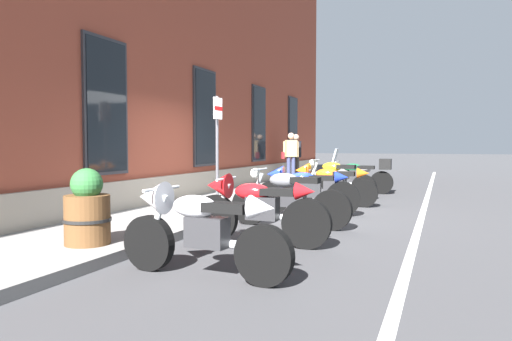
{
  "coord_description": "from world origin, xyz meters",
  "views": [
    {
      "loc": [
        -9.29,
        -3.55,
        1.39
      ],
      "look_at": [
        0.42,
        0.2,
        0.84
      ],
      "focal_mm": 33.88,
      "sensor_mm": 36.0,
      "label": 1
    }
  ],
  "objects_px": {
    "motorcycle_blue_sport": "(304,188)",
    "motorcycle_yellow_naked": "(335,179)",
    "motorcycle_red_sport": "(255,206)",
    "pedestrian_dark_jacket": "(296,154)",
    "motorcycle_orange_sport": "(328,182)",
    "motorcycle_grey_naked": "(289,198)",
    "motorcycle_green_touring": "(360,175)",
    "parking_sign": "(217,135)",
    "barrel_planter": "(87,211)",
    "pedestrian_tan_coat": "(291,154)",
    "motorcycle_white_sport": "(197,225)"
  },
  "relations": [
    {
      "from": "motorcycle_blue_sport",
      "to": "motorcycle_yellow_naked",
      "type": "xyz_separation_m",
      "value": [
        3.23,
        0.05,
        -0.05
      ]
    },
    {
      "from": "motorcycle_red_sport",
      "to": "pedestrian_dark_jacket",
      "type": "relative_size",
      "value": 1.24
    },
    {
      "from": "motorcycle_orange_sport",
      "to": "motorcycle_yellow_naked",
      "type": "relative_size",
      "value": 0.98
    },
    {
      "from": "motorcycle_grey_naked",
      "to": "pedestrian_dark_jacket",
      "type": "xyz_separation_m",
      "value": [
        9.35,
        2.62,
        0.57
      ]
    },
    {
      "from": "motorcycle_orange_sport",
      "to": "motorcycle_yellow_naked",
      "type": "distance_m",
      "value": 1.65
    },
    {
      "from": "motorcycle_red_sport",
      "to": "motorcycle_yellow_naked",
      "type": "distance_m",
      "value": 6.27
    },
    {
      "from": "motorcycle_green_touring",
      "to": "motorcycle_blue_sport",
      "type": "bearing_deg",
      "value": 175.59
    },
    {
      "from": "motorcycle_red_sport",
      "to": "parking_sign",
      "type": "relative_size",
      "value": 0.9
    },
    {
      "from": "pedestrian_dark_jacket",
      "to": "barrel_planter",
      "type": "distance_m",
      "value": 12.28
    },
    {
      "from": "motorcycle_red_sport",
      "to": "motorcycle_blue_sport",
      "type": "height_order",
      "value": "motorcycle_red_sport"
    },
    {
      "from": "motorcycle_orange_sport",
      "to": "barrel_planter",
      "type": "xyz_separation_m",
      "value": [
        -5.97,
        1.74,
        0.01
      ]
    },
    {
      "from": "barrel_planter",
      "to": "motorcycle_grey_naked",
      "type": "bearing_deg",
      "value": -31.29
    },
    {
      "from": "motorcycle_red_sport",
      "to": "parking_sign",
      "type": "height_order",
      "value": "parking_sign"
    },
    {
      "from": "motorcycle_yellow_naked",
      "to": "parking_sign",
      "type": "xyz_separation_m",
      "value": [
        -3.48,
        1.72,
        1.11
      ]
    },
    {
      "from": "motorcycle_grey_naked",
      "to": "motorcycle_blue_sport",
      "type": "xyz_separation_m",
      "value": [
        1.49,
        0.15,
        0.05
      ]
    },
    {
      "from": "motorcycle_grey_naked",
      "to": "motorcycle_orange_sport",
      "type": "relative_size",
      "value": 1.03
    },
    {
      "from": "motorcycle_blue_sport",
      "to": "parking_sign",
      "type": "xyz_separation_m",
      "value": [
        -0.25,
        1.77,
        1.06
      ]
    },
    {
      "from": "motorcycle_yellow_naked",
      "to": "barrel_planter",
      "type": "xyz_separation_m",
      "value": [
        -7.61,
        1.56,
        0.06
      ]
    },
    {
      "from": "pedestrian_tan_coat",
      "to": "motorcycle_white_sport",
      "type": "bearing_deg",
      "value": -167.63
    },
    {
      "from": "motorcycle_white_sport",
      "to": "motorcycle_blue_sport",
      "type": "distance_m",
      "value": 4.8
    },
    {
      "from": "motorcycle_red_sport",
      "to": "motorcycle_grey_naked",
      "type": "distance_m",
      "value": 1.55
    },
    {
      "from": "motorcycle_blue_sport",
      "to": "parking_sign",
      "type": "bearing_deg",
      "value": 97.97
    },
    {
      "from": "pedestrian_tan_coat",
      "to": "barrel_planter",
      "type": "distance_m",
      "value": 11.62
    },
    {
      "from": "motorcycle_yellow_naked",
      "to": "barrel_planter",
      "type": "distance_m",
      "value": 7.77
    },
    {
      "from": "motorcycle_orange_sport",
      "to": "pedestrian_tan_coat",
      "type": "distance_m",
      "value": 6.2
    },
    {
      "from": "motorcycle_yellow_naked",
      "to": "pedestrian_dark_jacket",
      "type": "bearing_deg",
      "value": 27.65
    },
    {
      "from": "barrel_planter",
      "to": "pedestrian_tan_coat",
      "type": "bearing_deg",
      "value": 4.22
    },
    {
      "from": "motorcycle_red_sport",
      "to": "motorcycle_green_touring",
      "type": "relative_size",
      "value": 0.97
    },
    {
      "from": "motorcycle_green_touring",
      "to": "parking_sign",
      "type": "height_order",
      "value": "parking_sign"
    },
    {
      "from": "barrel_planter",
      "to": "motorcycle_yellow_naked",
      "type": "bearing_deg",
      "value": -11.58
    },
    {
      "from": "motorcycle_white_sport",
      "to": "motorcycle_yellow_naked",
      "type": "xyz_separation_m",
      "value": [
        8.02,
        0.21,
        -0.05
      ]
    },
    {
      "from": "motorcycle_white_sport",
      "to": "motorcycle_red_sport",
      "type": "xyz_separation_m",
      "value": [
        1.75,
        0.03,
        -0.0
      ]
    },
    {
      "from": "motorcycle_grey_naked",
      "to": "motorcycle_green_touring",
      "type": "height_order",
      "value": "motorcycle_green_touring"
    },
    {
      "from": "motorcycle_orange_sport",
      "to": "motorcycle_green_touring",
      "type": "distance_m",
      "value": 3.14
    },
    {
      "from": "motorcycle_red_sport",
      "to": "motorcycle_green_touring",
      "type": "bearing_deg",
      "value": -1.68
    },
    {
      "from": "motorcycle_blue_sport",
      "to": "motorcycle_green_touring",
      "type": "xyz_separation_m",
      "value": [
        4.72,
        -0.36,
        -0.0
      ]
    },
    {
      "from": "motorcycle_orange_sport",
      "to": "motorcycle_yellow_naked",
      "type": "height_order",
      "value": "motorcycle_yellow_naked"
    },
    {
      "from": "motorcycle_green_touring",
      "to": "pedestrian_dark_jacket",
      "type": "bearing_deg",
      "value": 42.17
    },
    {
      "from": "motorcycle_red_sport",
      "to": "motorcycle_green_touring",
      "type": "xyz_separation_m",
      "value": [
        7.76,
        -0.23,
        -0.01
      ]
    },
    {
      "from": "pedestrian_tan_coat",
      "to": "barrel_planter",
      "type": "xyz_separation_m",
      "value": [
        -11.57,
        -0.85,
        -0.53
      ]
    },
    {
      "from": "motorcycle_yellow_naked",
      "to": "motorcycle_green_touring",
      "type": "bearing_deg",
      "value": -15.45
    },
    {
      "from": "motorcycle_white_sport",
      "to": "barrel_planter",
      "type": "distance_m",
      "value": 1.82
    },
    {
      "from": "pedestrian_tan_coat",
      "to": "parking_sign",
      "type": "bearing_deg",
      "value": -174.7
    },
    {
      "from": "pedestrian_dark_jacket",
      "to": "parking_sign",
      "type": "relative_size",
      "value": 0.73
    },
    {
      "from": "barrel_planter",
      "to": "motorcycle_green_touring",
      "type": "bearing_deg",
      "value": -12.22
    },
    {
      "from": "motorcycle_blue_sport",
      "to": "motorcycle_green_touring",
      "type": "bearing_deg",
      "value": -4.41
    },
    {
      "from": "motorcycle_red_sport",
      "to": "barrel_planter",
      "type": "distance_m",
      "value": 2.2
    },
    {
      "from": "motorcycle_yellow_naked",
      "to": "parking_sign",
      "type": "height_order",
      "value": "parking_sign"
    },
    {
      "from": "motorcycle_grey_naked",
      "to": "motorcycle_orange_sport",
      "type": "bearing_deg",
      "value": 0.29
    },
    {
      "from": "motorcycle_red_sport",
      "to": "motorcycle_blue_sport",
      "type": "bearing_deg",
      "value": 2.58
    }
  ]
}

